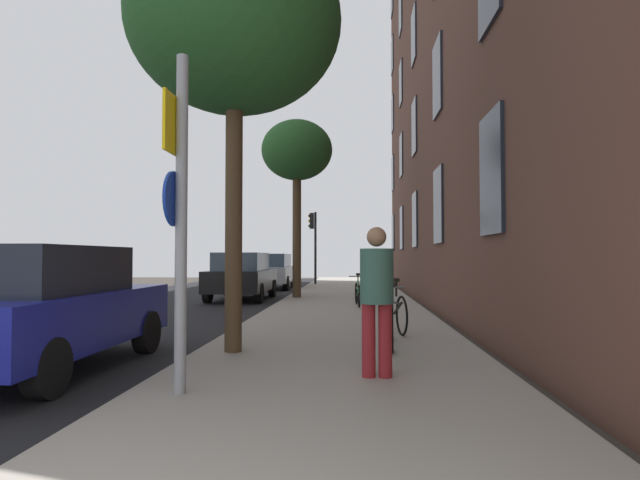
{
  "coord_description": "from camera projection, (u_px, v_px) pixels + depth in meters",
  "views": [
    {
      "loc": [
        1.32,
        -1.05,
        1.49
      ],
      "look_at": [
        0.53,
        11.06,
        1.88
      ],
      "focal_mm": 29.18,
      "sensor_mm": 36.0,
      "label": 1
    }
  ],
  "objects": [
    {
      "name": "car_0",
      "position": [
        43.0,
        307.0,
        6.72
      ],
      "size": [
        1.86,
        4.1,
        1.62
      ],
      "color": "navy",
      "rests_on": "road_asphalt"
    },
    {
      "name": "bicycle_3",
      "position": [
        364.0,
        288.0,
        16.78
      ],
      "size": [
        0.42,
        1.59,
        0.9
      ],
      "color": "black",
      "rests_on": "sidewalk"
    },
    {
      "name": "road_asphalt",
      "position": [
        169.0,
        304.0,
        16.34
      ],
      "size": [
        7.0,
        38.0,
        0.01
      ],
      "primitive_type": "cube",
      "color": "black",
      "rests_on": "ground"
    },
    {
      "name": "sign_post",
      "position": [
        179.0,
        204.0,
        5.27
      ],
      "size": [
        0.16,
        0.6,
        3.43
      ],
      "color": "gray",
      "rests_on": "sidewalk"
    },
    {
      "name": "ground_plane",
      "position": [
        235.0,
        305.0,
        16.21
      ],
      "size": [
        41.8,
        41.8,
        0.0
      ],
      "primitive_type": "plane",
      "color": "#332D28"
    },
    {
      "name": "tree_far",
      "position": [
        297.0,
        153.0,
        17.87
      ],
      "size": [
        2.44,
        2.44,
        6.08
      ],
      "color": "#4C3823",
      "rests_on": "sidewalk"
    },
    {
      "name": "building_facade",
      "position": [
        433.0,
        21.0,
        15.59
      ],
      "size": [
        0.56,
        27.0,
        17.1
      ],
      "color": "#513328",
      "rests_on": "ground"
    },
    {
      "name": "car_1",
      "position": [
        242.0,
        276.0,
        17.97
      ],
      "size": [
        1.89,
        4.23,
        1.62
      ],
      "color": "black",
      "rests_on": "road_asphalt"
    },
    {
      "name": "bicycle_1",
      "position": [
        394.0,
        311.0,
        9.52
      ],
      "size": [
        0.48,
        1.68,
        0.98
      ],
      "color": "black",
      "rests_on": "sidewalk"
    },
    {
      "name": "traffic_light",
      "position": [
        313.0,
        235.0,
        26.42
      ],
      "size": [
        0.43,
        0.24,
        3.65
      ],
      "color": "black",
      "rests_on": "sidewalk"
    },
    {
      "name": "bicycle_0",
      "position": [
        392.0,
        321.0,
        7.97
      ],
      "size": [
        0.42,
        1.78,
        0.98
      ],
      "color": "black",
      "rests_on": "sidewalk"
    },
    {
      "name": "sidewalk",
      "position": [
        347.0,
        303.0,
        15.98
      ],
      "size": [
        4.2,
        38.0,
        0.12
      ],
      "primitive_type": "cube",
      "color": "gray",
      "rests_on": "ground"
    },
    {
      "name": "pedestrian_0",
      "position": [
        377.0,
        291.0,
        5.94
      ],
      "size": [
        0.54,
        0.54,
        1.71
      ],
      "color": "maroon",
      "rests_on": "sidewalk"
    },
    {
      "name": "tree_near",
      "position": [
        235.0,
        24.0,
        7.67
      ],
      "size": [
        3.15,
        3.15,
        6.18
      ],
      "color": "#4C3823",
      "rests_on": "sidewalk"
    },
    {
      "name": "car_2",
      "position": [
        272.0,
        271.0,
        24.27
      ],
      "size": [
        1.93,
        4.44,
        1.62
      ],
      "color": "#B7B7BC",
      "rests_on": "road_asphalt"
    },
    {
      "name": "bicycle_2",
      "position": [
        358.0,
        293.0,
        14.49
      ],
      "size": [
        0.42,
        1.6,
        0.92
      ],
      "color": "black",
      "rests_on": "sidewalk"
    }
  ]
}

